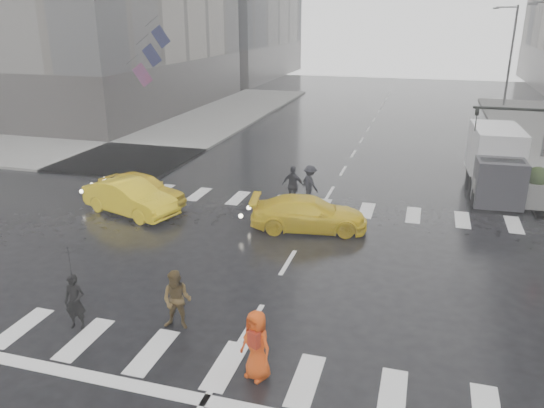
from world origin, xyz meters
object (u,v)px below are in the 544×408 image
(pedestrian_orange, at_px, (257,345))
(taxi_front, at_px, (141,190))
(taxi_mid, at_px, (130,197))
(box_truck, at_px, (496,160))
(pedestrian_brown, at_px, (177,300))

(pedestrian_orange, xyz_separation_m, taxi_front, (-8.68, 10.03, -0.14))
(pedestrian_orange, distance_m, taxi_mid, 12.39)
(taxi_mid, relative_size, box_truck, 0.78)
(taxi_mid, xyz_separation_m, box_truck, (15.22, 7.43, 0.89))
(box_truck, bearing_deg, taxi_mid, -156.68)
(taxi_front, bearing_deg, pedestrian_brown, -129.27)
(taxi_mid, bearing_deg, box_truck, -46.43)
(pedestrian_brown, relative_size, box_truck, 0.30)
(pedestrian_brown, bearing_deg, pedestrian_orange, -34.36)
(pedestrian_brown, xyz_separation_m, pedestrian_orange, (2.70, -1.40, 0.03))
(pedestrian_orange, xyz_separation_m, box_truck, (6.64, 16.37, 0.74))
(pedestrian_orange, bearing_deg, taxi_front, 156.66)
(taxi_front, relative_size, taxi_mid, 0.97)
(taxi_mid, bearing_deg, pedestrian_orange, -118.65)
(taxi_mid, bearing_deg, pedestrian_brown, -124.55)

